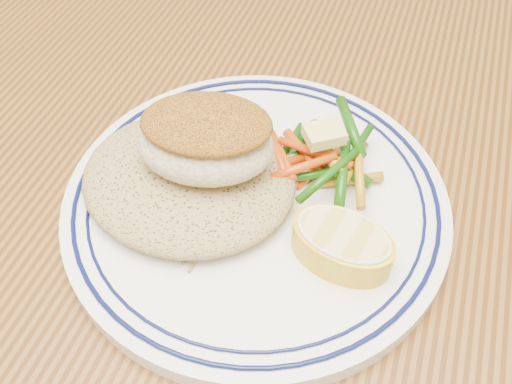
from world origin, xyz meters
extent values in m
cube|color=#4D2C0F|center=(0.00, 0.00, 0.73)|extent=(1.50, 0.90, 0.04)
cylinder|color=white|center=(0.04, 0.05, 0.76)|extent=(0.26, 0.26, 0.01)
torus|color=#0A113F|center=(0.04, 0.05, 0.77)|extent=(0.25, 0.25, 0.00)
torus|color=#0A113F|center=(0.04, 0.05, 0.77)|extent=(0.23, 0.23, 0.00)
ellipsoid|color=olive|center=(0.00, 0.04, 0.78)|extent=(0.15, 0.13, 0.03)
ellipsoid|color=beige|center=(0.01, 0.05, 0.80)|extent=(0.10, 0.08, 0.04)
ellipsoid|color=#935E17|center=(0.01, 0.05, 0.82)|extent=(0.09, 0.07, 0.02)
cylinder|color=#C64309|center=(0.08, 0.09, 0.77)|extent=(0.03, 0.05, 0.01)
cylinder|color=#B88113|center=(0.10, 0.08, 0.77)|extent=(0.05, 0.03, 0.01)
cylinder|color=#154B09|center=(0.08, 0.09, 0.77)|extent=(0.05, 0.04, 0.01)
cylinder|color=#154B09|center=(0.05, 0.09, 0.77)|extent=(0.02, 0.06, 0.01)
cylinder|color=#C64309|center=(0.07, 0.07, 0.77)|extent=(0.01, 0.05, 0.01)
cylinder|color=#154B09|center=(0.06, 0.09, 0.77)|extent=(0.04, 0.04, 0.01)
cylinder|color=#B88113|center=(0.10, 0.09, 0.78)|extent=(0.01, 0.05, 0.01)
cylinder|color=#C64309|center=(0.07, 0.09, 0.78)|extent=(0.04, 0.04, 0.01)
cylinder|color=#154B09|center=(0.09, 0.09, 0.78)|extent=(0.06, 0.04, 0.01)
cylinder|color=#154B09|center=(0.08, 0.07, 0.78)|extent=(0.05, 0.03, 0.01)
cylinder|color=#C64309|center=(0.05, 0.07, 0.78)|extent=(0.04, 0.04, 0.01)
cylinder|color=#C64309|center=(0.05, 0.08, 0.78)|extent=(0.03, 0.05, 0.01)
cylinder|color=#C64309|center=(0.05, 0.08, 0.78)|extent=(0.03, 0.04, 0.01)
cylinder|color=#B88113|center=(0.08, 0.09, 0.78)|extent=(0.04, 0.05, 0.01)
cylinder|color=#154B09|center=(0.10, 0.10, 0.78)|extent=(0.02, 0.06, 0.01)
cylinder|color=#154B09|center=(0.10, 0.07, 0.78)|extent=(0.02, 0.06, 0.02)
cylinder|color=#B88113|center=(0.11, 0.08, 0.78)|extent=(0.02, 0.06, 0.01)
cylinder|color=#C64309|center=(0.07, 0.07, 0.78)|extent=(0.05, 0.04, 0.01)
cylinder|color=#C64309|center=(0.07, 0.09, 0.78)|extent=(0.06, 0.02, 0.01)
cylinder|color=#154B09|center=(0.09, 0.07, 0.79)|extent=(0.03, 0.05, 0.01)
cylinder|color=#154B09|center=(0.09, 0.11, 0.79)|extent=(0.03, 0.05, 0.01)
cube|color=#E9DD72|center=(0.08, 0.09, 0.80)|extent=(0.03, 0.03, 0.01)
torus|color=white|center=(0.11, 0.02, 0.79)|extent=(0.07, 0.07, 0.00)
camera|label=1|loc=(0.13, -0.19, 1.06)|focal=40.00mm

